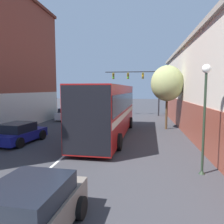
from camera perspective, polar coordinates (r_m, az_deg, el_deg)
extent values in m
cube|color=silver|center=(17.45, -5.84, -5.72)|extent=(0.14, 45.60, 0.01)
cube|color=beige|center=(19.01, -26.17, -0.47)|extent=(0.24, 20.52, 3.20)
cube|color=brown|center=(18.12, 18.86, -1.47)|extent=(0.24, 27.94, 2.57)
cube|color=maroon|center=(16.30, -0.82, 0.64)|extent=(3.00, 11.95, 3.58)
cube|color=black|center=(16.25, -0.82, 2.90)|extent=(3.04, 11.72, 1.14)
cube|color=beige|center=(16.33, -0.82, -0.36)|extent=(3.03, 11.83, 0.36)
cube|color=black|center=(10.60, -6.86, -2.32)|extent=(2.48, 0.16, 3.43)
cylinder|color=black|center=(20.32, -2.44, -2.60)|extent=(0.34, 1.01, 1.00)
cylinder|color=black|center=(19.93, 4.85, -2.79)|extent=(0.34, 1.01, 1.00)
cylinder|color=black|center=(13.36, -9.32, -7.22)|extent=(0.34, 1.01, 1.00)
cylinder|color=black|center=(12.76, 1.80, -7.78)|extent=(0.34, 1.01, 1.00)
cube|color=slate|center=(5.90, -22.10, -25.21)|extent=(2.02, 4.01, 0.71)
cube|color=black|center=(5.79, -21.00, -19.10)|extent=(1.76, 2.13, 0.48)
cylinder|color=black|center=(7.34, -22.94, -20.62)|extent=(0.26, 0.63, 0.61)
cylinder|color=black|center=(6.58, -8.23, -23.52)|extent=(0.26, 0.63, 0.61)
cube|color=navy|center=(15.79, -23.03, -5.66)|extent=(2.31, 4.05, 0.59)
cube|color=black|center=(15.54, -23.56, -3.70)|extent=(1.93, 2.20, 0.56)
cylinder|color=black|center=(17.31, -23.04, -5.17)|extent=(0.30, 0.68, 0.66)
cylinder|color=black|center=(16.22, -17.75, -5.70)|extent=(0.30, 0.68, 0.66)
cylinder|color=black|center=(14.33, -22.97, -7.43)|extent=(0.30, 0.68, 0.66)
cube|color=silver|center=(26.12, -11.37, -0.71)|extent=(1.72, 4.28, 0.73)
cube|color=black|center=(25.86, -11.55, 0.54)|extent=(1.56, 2.23, 0.46)
cylinder|color=black|center=(27.67, -12.20, -0.84)|extent=(0.23, 0.62, 0.61)
cylinder|color=black|center=(27.15, -8.75, -0.90)|extent=(0.23, 0.62, 0.61)
cylinder|color=black|center=(25.21, -14.18, -1.54)|extent=(0.23, 0.62, 0.61)
cylinder|color=black|center=(24.64, -10.42, -1.63)|extent=(0.23, 0.62, 0.61)
cube|color=slate|center=(32.02, -6.40, 0.46)|extent=(2.10, 4.61, 0.60)
cube|color=black|center=(31.76, -6.54, 1.40)|extent=(1.79, 2.45, 0.49)
cylinder|color=black|center=(33.64, -7.11, 0.43)|extent=(0.26, 0.60, 0.59)
cylinder|color=black|center=(33.08, -4.14, 0.36)|extent=(0.26, 0.60, 0.59)
cylinder|color=black|center=(31.04, -8.81, -0.06)|extent=(0.26, 0.60, 0.59)
cylinder|color=black|center=(30.44, -5.61, -0.14)|extent=(0.26, 0.60, 0.59)
cylinder|color=black|center=(29.48, 12.18, 4.94)|extent=(0.18, 0.18, 6.11)
cylinder|color=black|center=(29.51, 5.26, 10.41)|extent=(7.14, 0.12, 0.12)
cube|color=#9E8419|center=(29.45, 8.06, 9.37)|extent=(0.28, 0.24, 0.80)
sphere|color=black|center=(29.31, 8.07, 9.87)|extent=(0.18, 0.18, 0.18)
sphere|color=orange|center=(29.30, 8.06, 9.38)|extent=(0.18, 0.18, 0.18)
sphere|color=black|center=(29.28, 8.06, 8.90)|extent=(0.18, 0.18, 0.18)
cube|color=#9E8419|center=(29.51, 4.19, 9.40)|extent=(0.28, 0.24, 0.80)
sphere|color=black|center=(29.37, 4.18, 9.90)|extent=(0.18, 0.18, 0.18)
sphere|color=black|center=(29.36, 4.17, 9.42)|extent=(0.18, 0.18, 0.18)
sphere|color=green|center=(29.34, 4.17, 8.94)|extent=(0.18, 0.18, 0.18)
cube|color=#9E8419|center=(29.70, 0.36, 9.40)|extent=(0.28, 0.24, 0.80)
sphere|color=black|center=(29.56, 0.32, 9.89)|extent=(0.18, 0.18, 0.18)
sphere|color=black|center=(29.55, 0.32, 9.41)|extent=(0.18, 0.18, 0.18)
sphere|color=green|center=(29.53, 0.32, 8.93)|extent=(0.18, 0.18, 0.18)
cone|color=#233323|center=(10.19, 22.43, -14.19)|extent=(0.26, 0.26, 0.20)
cylinder|color=#233323|center=(9.70, 22.90, -2.93)|extent=(0.10, 0.10, 4.23)
sphere|color=white|center=(9.63, 23.46, 10.35)|extent=(0.35, 0.35, 0.35)
cylinder|color=#4C3823|center=(19.85, 14.03, -0.30)|extent=(0.19, 0.19, 2.84)
ellipsoid|color=#99A366|center=(19.74, 14.22, 7.28)|extent=(2.82, 2.54, 3.10)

